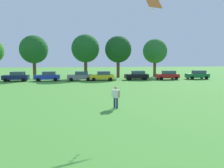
{
  "coord_description": "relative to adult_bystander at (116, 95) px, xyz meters",
  "views": [
    {
      "loc": [
        0.89,
        -1.54,
        3.85
      ],
      "look_at": [
        2.81,
        11.67,
        2.4
      ],
      "focal_mm": 36.69,
      "sensor_mm": 36.0,
      "label": 1
    }
  ],
  "objects": [
    {
      "name": "parked_car_black_4",
      "position": [
        7.85,
        23.86,
        -0.18
      ],
      "size": [
        4.3,
        2.02,
        1.68
      ],
      "rotation": [
        0.0,
        0.0,
        3.14
      ],
      "color": "black",
      "rests_on": "ground"
    },
    {
      "name": "parked_car_red_5",
      "position": [
        13.72,
        23.54,
        -0.18
      ],
      "size": [
        4.3,
        2.02,
        1.68
      ],
      "rotation": [
        0.0,
        0.0,
        3.14
      ],
      "color": "red",
      "rests_on": "ground"
    },
    {
      "name": "parked_car_gray_2",
      "position": [
        -2.64,
        23.57,
        -0.18
      ],
      "size": [
        4.3,
        2.02,
        1.68
      ],
      "rotation": [
        0.0,
        0.0,
        3.14
      ],
      "color": "slate",
      "rests_on": "ground"
    },
    {
      "name": "kite",
      "position": [
        2.98,
        0.11,
        7.1
      ],
      "size": [
        1.43,
        1.0,
        1.15
      ],
      "color": "orange"
    },
    {
      "name": "ground_plane",
      "position": [
        -3.74,
        14.03,
        -1.03
      ],
      "size": [
        160.0,
        160.0,
        0.0
      ],
      "primitive_type": "plane",
      "color": "#4C9338"
    },
    {
      "name": "tree_right",
      "position": [
        5.37,
        29.98,
        4.81
      ],
      "size": [
        5.55,
        5.55,
        8.65
      ],
      "color": "brown",
      "rests_on": "ground"
    },
    {
      "name": "tree_center",
      "position": [
        -1.43,
        29.67,
        4.94
      ],
      "size": [
        5.68,
        5.68,
        8.85
      ],
      "color": "brown",
      "rests_on": "ground"
    },
    {
      "name": "parked_car_navy_0",
      "position": [
        -13.63,
        24.13,
        -0.18
      ],
      "size": [
        4.3,
        2.02,
        1.68
      ],
      "rotation": [
        0.0,
        0.0,
        3.14
      ],
      "color": "#141E4C",
      "rests_on": "ground"
    },
    {
      "name": "tree_far_right",
      "position": [
        13.75,
        31.13,
        4.54
      ],
      "size": [
        5.3,
        5.3,
        8.26
      ],
      "color": "brown",
      "rests_on": "ground"
    },
    {
      "name": "parked_car_green_6",
      "position": [
        19.93,
        23.8,
        -0.18
      ],
      "size": [
        4.3,
        2.02,
        1.68
      ],
      "rotation": [
        0.0,
        0.0,
        3.14
      ],
      "color": "#196B38",
      "rests_on": "ground"
    },
    {
      "name": "parked_car_blue_1",
      "position": [
        -8.27,
        23.97,
        -0.18
      ],
      "size": [
        4.3,
        2.02,
        1.68
      ],
      "rotation": [
        0.0,
        0.0,
        3.14
      ],
      "color": "#1E38AD",
      "rests_on": "ground"
    },
    {
      "name": "adult_bystander",
      "position": [
        0.0,
        0.0,
        0.0
      ],
      "size": [
        0.61,
        0.66,
        1.74
      ],
      "rotation": [
        0.0,
        0.0,
        2.28
      ],
      "color": "navy",
      "rests_on": "ground"
    },
    {
      "name": "parked_car_yellow_3",
      "position": [
        1.28,
        23.24,
        -0.18
      ],
      "size": [
        4.3,
        2.02,
        1.68
      ],
      "rotation": [
        0.0,
        0.0,
        3.14
      ],
      "color": "yellow",
      "rests_on": "ground"
    },
    {
      "name": "tree_left",
      "position": [
        -11.36,
        28.74,
        4.66
      ],
      "size": [
        5.41,
        5.41,
        8.43
      ],
      "color": "brown",
      "rests_on": "ground"
    }
  ]
}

